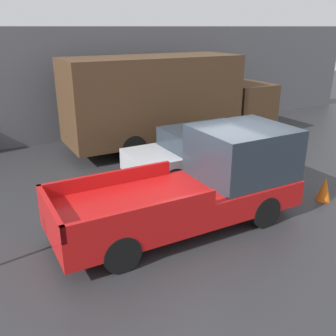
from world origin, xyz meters
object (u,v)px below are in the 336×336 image
delivery_truck (167,99)px  traffic_cone (324,189)px  car (202,150)px  pickup_truck (203,182)px

delivery_truck → traffic_cone: (1.25, -6.44, -1.48)m
car → delivery_truck: delivery_truck is taller
traffic_cone → pickup_truck: bearing=169.6°
car → delivery_truck: bearing=80.6°
pickup_truck → delivery_truck: 6.27m
car → traffic_cone: car is taller
pickup_truck → traffic_cone: size_ratio=8.78×
pickup_truck → car: (1.69, 2.56, -0.22)m
pickup_truck → delivery_truck: bearing=69.0°
traffic_cone → car: bearing=119.2°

